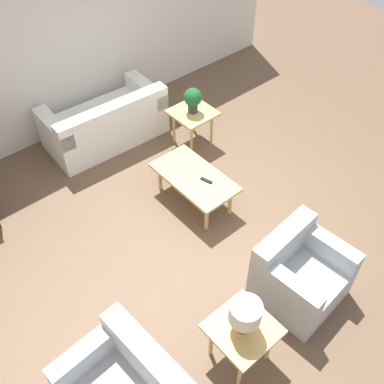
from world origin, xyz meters
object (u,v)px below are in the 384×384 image
(table_lamp, at_px, (245,314))
(coffee_table, at_px, (194,179))
(sofa, at_px, (106,123))
(side_table_plant, at_px, (193,116))
(side_table_lamp, at_px, (242,332))
(armchair, at_px, (298,274))
(potted_plant, at_px, (193,99))

(table_lamp, bearing_deg, coffee_table, -29.25)
(sofa, bearing_deg, side_table_plant, 139.17)
(side_table_lamp, bearing_deg, table_lamp, -90.00)
(armchair, bearing_deg, coffee_table, 83.17)
(side_table_lamp, bearing_deg, coffee_table, -29.25)
(side_table_plant, bearing_deg, coffee_table, 140.11)
(coffee_table, bearing_deg, potted_plant, -39.89)
(table_lamp, bearing_deg, potted_plant, -33.03)
(sofa, distance_m, side_table_plant, 1.29)
(side_table_plant, relative_size, side_table_lamp, 1.00)
(side_table_lamp, bearing_deg, side_table_plant, -33.03)
(armchair, relative_size, side_table_plant, 1.56)
(armchair, height_order, side_table_plant, armchair)
(armchair, bearing_deg, sofa, 86.97)
(coffee_table, distance_m, side_table_plant, 1.20)
(sofa, relative_size, table_lamp, 4.70)
(armchair, xyz_separation_m, coffee_table, (1.77, -0.08, 0.06))
(potted_plant, relative_size, table_lamp, 0.99)
(side_table_lamp, bearing_deg, potted_plant, -33.03)
(sofa, distance_m, coffee_table, 1.81)
(table_lamp, bearing_deg, side_table_plant, -33.03)
(sofa, xyz_separation_m, table_lamp, (-3.69, 0.90, 0.51))
(sofa, height_order, table_lamp, table_lamp)
(armchair, distance_m, side_table_lamp, 1.00)
(coffee_table, relative_size, side_table_lamp, 1.95)
(side_table_plant, xyz_separation_m, side_table_lamp, (-2.80, 1.82, 0.00))
(sofa, xyz_separation_m, potted_plant, (-0.88, -0.93, 0.48))
(side_table_plant, distance_m, potted_plant, 0.30)
(sofa, height_order, side_table_plant, sofa)
(coffee_table, bearing_deg, sofa, 5.04)
(sofa, xyz_separation_m, side_table_plant, (-0.88, -0.93, 0.18))
(potted_plant, bearing_deg, side_table_plant, 0.00)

